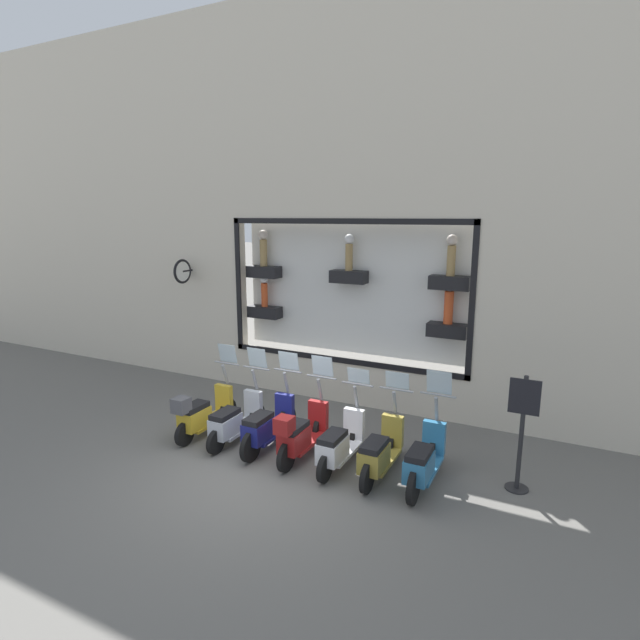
# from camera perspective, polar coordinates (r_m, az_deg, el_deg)

# --- Properties ---
(ground_plane) EXTENTS (120.00, 120.00, 0.00)m
(ground_plane) POSITION_cam_1_polar(r_m,az_deg,el_deg) (8.92, -6.84, -16.46)
(ground_plane) COLOR #66635E
(building_facade) EXTENTS (1.23, 36.00, 8.82)m
(building_facade) POSITION_cam_1_polar(r_m,az_deg,el_deg) (11.03, 3.14, 13.34)
(building_facade) COLOR beige
(building_facade) RESTS_ON ground_plane
(scooter_teal_0) EXTENTS (1.81, 0.61, 1.69)m
(scooter_teal_0) POSITION_cam_1_polar(r_m,az_deg,el_deg) (8.30, 11.77, -15.42)
(scooter_teal_0) COLOR black
(scooter_teal_0) RESTS_ON ground_plane
(scooter_olive_1) EXTENTS (1.80, 0.61, 1.56)m
(scooter_olive_1) POSITION_cam_1_polar(r_m,az_deg,el_deg) (8.49, 6.85, -14.75)
(scooter_olive_1) COLOR black
(scooter_olive_1) RESTS_ON ground_plane
(scooter_white_2) EXTENTS (1.79, 0.60, 1.52)m
(scooter_white_2) POSITION_cam_1_polar(r_m,az_deg,el_deg) (8.73, 2.22, -13.96)
(scooter_white_2) COLOR black
(scooter_white_2) RESTS_ON ground_plane
(scooter_red_3) EXTENTS (1.80, 0.60, 1.66)m
(scooter_red_3) POSITION_cam_1_polar(r_m,az_deg,el_deg) (8.96, -2.26, -12.82)
(scooter_red_3) COLOR black
(scooter_red_3) RESTS_ON ground_plane
(scooter_navy_4) EXTENTS (1.81, 0.60, 1.65)m
(scooter_navy_4) POSITION_cam_1_polar(r_m,az_deg,el_deg) (9.36, -6.06, -11.95)
(scooter_navy_4) COLOR black
(scooter_navy_4) RESTS_ON ground_plane
(scooter_silver_5) EXTENTS (1.79, 0.60, 1.64)m
(scooter_silver_5) POSITION_cam_1_polar(r_m,az_deg,el_deg) (9.75, -9.76, -11.26)
(scooter_silver_5) COLOR black
(scooter_silver_5) RESTS_ON ground_plane
(scooter_yellow_6) EXTENTS (1.79, 0.61, 1.63)m
(scooter_yellow_6) POSITION_cam_1_polar(r_m,az_deg,el_deg) (10.10, -13.37, -10.29)
(scooter_yellow_6) COLOR black
(scooter_yellow_6) RESTS_ON ground_plane
(shop_sign_post) EXTENTS (0.36, 0.45, 1.86)m
(shop_sign_post) POSITION_cam_1_polar(r_m,az_deg,el_deg) (8.40, 22.07, -11.46)
(shop_sign_post) COLOR #232326
(shop_sign_post) RESTS_ON ground_plane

